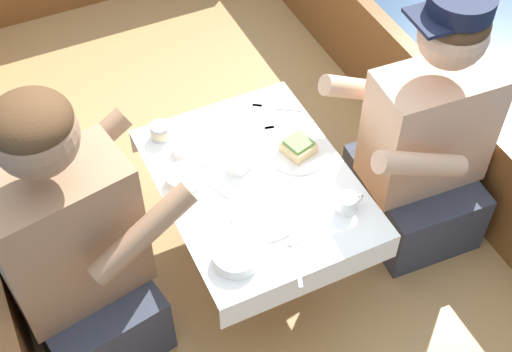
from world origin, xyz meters
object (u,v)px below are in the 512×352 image
at_px(person_starboard, 424,145).
at_px(coffee_cup_port, 347,203).
at_px(person_port, 75,252).
at_px(coffee_cup_starboard, 238,162).
at_px(tin_can, 160,131).
at_px(sandwich, 298,146).

height_order(person_starboard, coffee_cup_port, person_starboard).
xyz_separation_m(person_port, coffee_cup_port, (0.79, -0.21, 0.05)).
bearing_deg(coffee_cup_starboard, coffee_cup_port, -51.52).
distance_m(coffee_cup_port, tin_can, 0.67).
distance_m(person_starboard, sandwich, 0.44).
distance_m(person_starboard, tin_can, 0.88).
bearing_deg(coffee_cup_port, tin_can, 127.05).
xyz_separation_m(coffee_cup_port, tin_can, (-0.40, 0.53, -0.00)).
bearing_deg(person_starboard, person_port, 0.53).
xyz_separation_m(sandwich, coffee_cup_starboard, (-0.21, 0.02, 0.00)).
distance_m(person_port, tin_can, 0.50).
bearing_deg(person_port, coffee_cup_starboard, -2.39).
bearing_deg(person_port, coffee_cup_port, -25.34).
height_order(coffee_cup_starboard, tin_can, coffee_cup_starboard).
xyz_separation_m(sandwich, tin_can, (-0.38, 0.26, -0.00)).
relative_size(sandwich, coffee_cup_port, 1.27).
bearing_deg(tin_can, person_port, -140.56).
bearing_deg(tin_can, person_starboard, -25.55).
relative_size(coffee_cup_starboard, tin_can, 1.41).
relative_size(sandwich, coffee_cup_starboard, 1.19).
distance_m(coffee_cup_starboard, tin_can, 0.30).
height_order(person_port, person_starboard, person_port).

